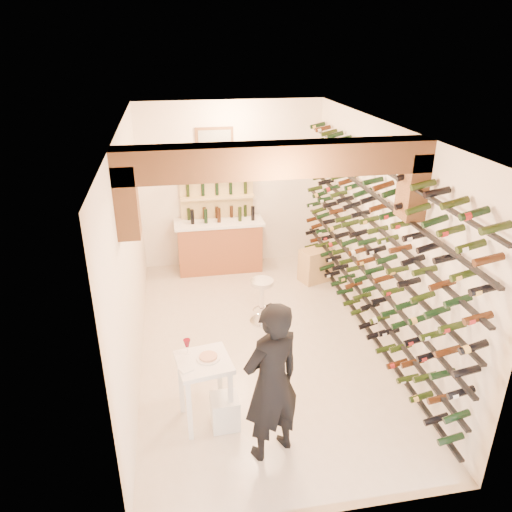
{
  "coord_description": "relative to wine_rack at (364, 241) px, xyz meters",
  "views": [
    {
      "loc": [
        -1.15,
        -6.15,
        4.24
      ],
      "look_at": [
        0.0,
        0.3,
        1.3
      ],
      "focal_mm": 34.43,
      "sensor_mm": 36.0,
      "label": 1
    }
  ],
  "objects": [
    {
      "name": "ground",
      "position": [
        -1.53,
        0.0,
        -1.55
      ],
      "size": [
        6.0,
        6.0,
        0.0
      ],
      "primitive_type": "plane",
      "color": "beige",
      "rests_on": "ground"
    },
    {
      "name": "room_shell",
      "position": [
        -1.53,
        -0.26,
        0.7
      ],
      "size": [
        3.52,
        6.02,
        3.21
      ],
      "color": "white",
      "rests_on": "ground"
    },
    {
      "name": "wine_rack",
      "position": [
        0.0,
        0.0,
        0.0
      ],
      "size": [
        0.32,
        5.7,
        2.56
      ],
      "color": "black",
      "rests_on": "ground"
    },
    {
      "name": "back_counter",
      "position": [
        -1.83,
        2.65,
        -1.02
      ],
      "size": [
        1.7,
        0.62,
        1.29
      ],
      "color": "#9C5630",
      "rests_on": "ground"
    },
    {
      "name": "back_shelving",
      "position": [
        -1.83,
        2.89,
        -0.38
      ],
      "size": [
        1.4,
        0.31,
        2.73
      ],
      "color": "#D2B676",
      "rests_on": "ground"
    },
    {
      "name": "tasting_table",
      "position": [
        -2.46,
        -1.5,
        -0.84
      ],
      "size": [
        0.68,
        0.68,
        1.05
      ],
      "rotation": [
        0.0,
        0.0,
        0.16
      ],
      "color": "white",
      "rests_on": "ground"
    },
    {
      "name": "white_stool",
      "position": [
        -2.25,
        -1.63,
        -1.35
      ],
      "size": [
        0.33,
        0.33,
        0.4
      ],
      "primitive_type": "cube",
      "rotation": [
        0.0,
        0.0,
        0.04
      ],
      "color": "white",
      "rests_on": "ground"
    },
    {
      "name": "person",
      "position": [
        -1.8,
        -2.12,
        -0.61
      ],
      "size": [
        0.81,
        0.69,
        1.89
      ],
      "primitive_type": "imported",
      "rotation": [
        0.0,
        0.0,
        3.56
      ],
      "color": "black",
      "rests_on": "ground"
    },
    {
      "name": "chrome_barstool",
      "position": [
        -1.39,
        0.56,
        -1.11
      ],
      "size": [
        0.39,
        0.39,
        0.76
      ],
      "rotation": [
        0.0,
        0.0,
        0.19
      ],
      "color": "silver",
      "rests_on": "ground"
    },
    {
      "name": "crate_lower",
      "position": [
        -0.13,
        1.85,
        -1.39
      ],
      "size": [
        0.63,
        0.53,
        0.32
      ],
      "primitive_type": "cube",
      "rotation": [
        0.0,
        0.0,
        0.34
      ],
      "color": "tan",
      "rests_on": "ground"
    },
    {
      "name": "crate_upper",
      "position": [
        -0.13,
        1.85,
        -1.07
      ],
      "size": [
        0.62,
        0.53,
        0.31
      ],
      "primitive_type": "cube",
      "rotation": [
        0.0,
        0.0,
        0.36
      ],
      "color": "tan",
      "rests_on": "crate_lower"
    }
  ]
}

